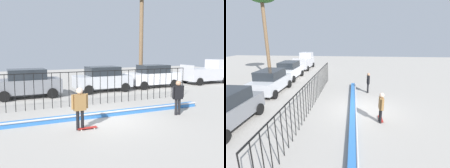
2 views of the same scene
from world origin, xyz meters
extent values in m
plane|color=#9E9991|center=(0.00, 0.00, 0.00)|extent=(60.00, 60.00, 0.00)
cube|color=#2D6BB7|center=(0.00, 0.62, 0.11)|extent=(11.00, 0.36, 0.22)
cylinder|color=#B2B2B7|center=(0.00, 0.44, 0.22)|extent=(11.00, 0.09, 0.09)
cylinder|color=black|center=(-4.20, 3.30, 0.98)|extent=(0.04, 0.04, 1.96)
cylinder|color=black|center=(-3.73, 3.30, 0.98)|extent=(0.04, 0.04, 1.96)
cylinder|color=black|center=(-3.27, 3.30, 0.98)|extent=(0.04, 0.04, 1.96)
cylinder|color=black|center=(-2.80, 3.30, 0.98)|extent=(0.04, 0.04, 1.96)
cylinder|color=black|center=(-2.33, 3.30, 0.98)|extent=(0.04, 0.04, 1.96)
cylinder|color=black|center=(-1.87, 3.30, 0.98)|extent=(0.04, 0.04, 1.96)
cylinder|color=black|center=(-1.40, 3.30, 0.98)|extent=(0.04, 0.04, 1.96)
cylinder|color=black|center=(-0.93, 3.30, 0.98)|extent=(0.04, 0.04, 1.96)
cylinder|color=black|center=(-0.47, 3.30, 0.98)|extent=(0.04, 0.04, 1.96)
cylinder|color=black|center=(0.00, 3.30, 0.98)|extent=(0.04, 0.04, 1.96)
cylinder|color=black|center=(0.47, 3.30, 0.98)|extent=(0.04, 0.04, 1.96)
cylinder|color=black|center=(0.93, 3.30, 0.98)|extent=(0.04, 0.04, 1.96)
cylinder|color=black|center=(1.40, 3.30, 0.98)|extent=(0.04, 0.04, 1.96)
cylinder|color=black|center=(1.87, 3.30, 0.98)|extent=(0.04, 0.04, 1.96)
cylinder|color=black|center=(2.33, 3.30, 0.98)|extent=(0.04, 0.04, 1.96)
cylinder|color=black|center=(2.80, 3.30, 0.98)|extent=(0.04, 0.04, 1.96)
cylinder|color=black|center=(3.27, 3.30, 0.98)|extent=(0.04, 0.04, 1.96)
cylinder|color=black|center=(3.73, 3.30, 0.98)|extent=(0.04, 0.04, 1.96)
cylinder|color=black|center=(4.20, 3.30, 0.98)|extent=(0.04, 0.04, 1.96)
cylinder|color=black|center=(4.67, 3.30, 0.98)|extent=(0.04, 0.04, 1.96)
cylinder|color=black|center=(5.13, 3.30, 0.98)|extent=(0.04, 0.04, 1.96)
cylinder|color=black|center=(5.60, 3.30, 0.98)|extent=(0.04, 0.04, 1.96)
cylinder|color=black|center=(6.07, 3.30, 0.98)|extent=(0.04, 0.04, 1.96)
cylinder|color=black|center=(6.53, 3.30, 0.98)|extent=(0.04, 0.04, 1.96)
cylinder|color=black|center=(7.00, 3.30, 0.98)|extent=(0.04, 0.04, 1.96)
cube|color=black|center=(0.00, 3.30, 1.94)|extent=(14.00, 0.04, 0.04)
cylinder|color=black|center=(-1.70, -0.86, 0.39)|extent=(0.13, 0.13, 0.79)
cylinder|color=black|center=(-1.51, -0.86, 0.39)|extent=(0.13, 0.13, 0.79)
cube|color=olive|center=(-1.61, -0.86, 1.11)|extent=(0.48, 0.21, 0.65)
sphere|color=beige|center=(-1.61, -0.86, 1.56)|extent=(0.26, 0.26, 0.26)
cylinder|color=olive|center=(-1.90, -0.86, 1.15)|extent=(0.10, 0.10, 0.58)
cylinder|color=olive|center=(-1.32, -0.86, 1.15)|extent=(0.10, 0.10, 0.58)
cube|color=#A51E19|center=(-1.34, -0.94, 0.06)|extent=(0.80, 0.20, 0.02)
cylinder|color=silver|center=(-1.07, -0.87, 0.03)|extent=(0.05, 0.03, 0.05)
cylinder|color=silver|center=(-1.07, -1.02, 0.03)|extent=(0.05, 0.03, 0.05)
cylinder|color=silver|center=(-1.61, -0.87, 0.03)|extent=(0.05, 0.03, 0.05)
cylinder|color=silver|center=(-1.61, -1.02, 0.03)|extent=(0.05, 0.03, 0.05)
cylinder|color=black|center=(3.33, -0.60, 0.39)|extent=(0.13, 0.13, 0.78)
cylinder|color=black|center=(3.52, -0.60, 0.39)|extent=(0.13, 0.13, 0.78)
cube|color=black|center=(3.43, -0.60, 1.11)|extent=(0.48, 0.20, 0.65)
sphere|color=#A87A5B|center=(3.43, -0.60, 1.56)|extent=(0.26, 0.26, 0.26)
cylinder|color=black|center=(3.14, -0.60, 1.14)|extent=(0.10, 0.10, 0.58)
cylinder|color=black|center=(3.72, -0.60, 1.14)|extent=(0.10, 0.10, 0.58)
cube|color=slate|center=(-2.74, 7.16, 0.79)|extent=(4.30, 1.90, 0.90)
cube|color=#1E2328|center=(-2.74, 7.16, 1.57)|extent=(2.37, 1.71, 0.66)
cylinder|color=black|center=(-1.27, 8.11, 0.34)|extent=(0.68, 0.22, 0.68)
cylinder|color=black|center=(-1.27, 6.21, 0.34)|extent=(0.68, 0.22, 0.68)
cylinder|color=black|center=(-4.20, 8.11, 0.34)|extent=(0.68, 0.22, 0.68)
cylinder|color=black|center=(-4.20, 6.21, 0.34)|extent=(0.68, 0.22, 0.68)
cube|color=#B7BABF|center=(2.79, 7.43, 0.79)|extent=(4.30, 1.90, 0.90)
cube|color=#1E2328|center=(2.79, 7.43, 1.57)|extent=(2.37, 1.71, 0.66)
cylinder|color=black|center=(4.25, 8.38, 0.34)|extent=(0.68, 0.22, 0.68)
cylinder|color=black|center=(4.25, 6.48, 0.34)|extent=(0.68, 0.22, 0.68)
cylinder|color=black|center=(1.33, 8.38, 0.34)|extent=(0.68, 0.22, 0.68)
cylinder|color=black|center=(1.33, 6.48, 0.34)|extent=(0.68, 0.22, 0.68)
cube|color=silver|center=(7.50, 7.65, 0.79)|extent=(4.30, 1.90, 0.90)
cube|color=#1E2328|center=(7.50, 7.65, 1.57)|extent=(2.37, 1.71, 0.66)
cylinder|color=black|center=(8.96, 8.60, 0.34)|extent=(0.68, 0.22, 0.68)
cylinder|color=black|center=(8.96, 6.70, 0.34)|extent=(0.68, 0.22, 0.68)
cylinder|color=black|center=(6.04, 8.60, 0.34)|extent=(0.68, 0.22, 0.68)
cylinder|color=black|center=(6.04, 6.70, 0.34)|extent=(0.68, 0.22, 0.68)
cube|color=#B7B7BC|center=(13.48, 7.73, 0.89)|extent=(4.70, 1.90, 1.10)
cube|color=#B7B7BC|center=(14.93, 7.73, 1.84)|extent=(1.50, 1.75, 0.80)
cube|color=#B7B7BC|center=(11.19, 7.73, 1.62)|extent=(0.12, 1.75, 0.36)
cylinder|color=black|center=(15.08, 8.68, 0.34)|extent=(0.68, 0.22, 0.68)
cylinder|color=black|center=(11.88, 8.68, 0.34)|extent=(0.68, 0.22, 0.68)
cylinder|color=black|center=(11.88, 6.78, 0.34)|extent=(0.68, 0.22, 0.68)
cylinder|color=brown|center=(7.69, 9.99, 3.91)|extent=(0.36, 0.36, 7.82)
camera|label=1|loc=(-4.49, -10.21, 3.16)|focal=40.41mm
camera|label=2|loc=(-10.01, 0.70, 4.52)|focal=26.74mm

